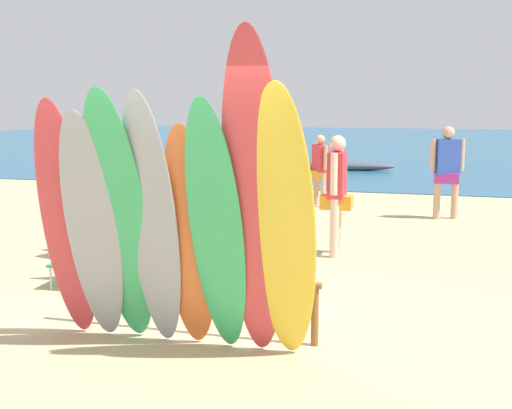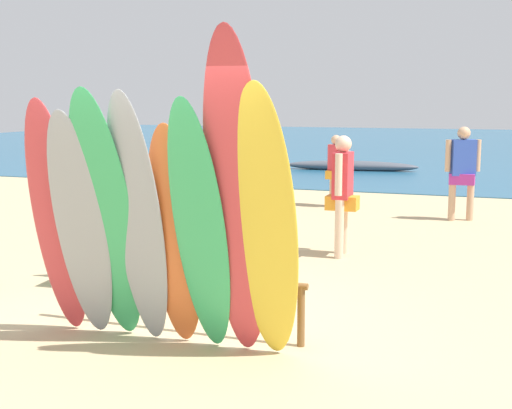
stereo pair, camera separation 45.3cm
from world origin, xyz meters
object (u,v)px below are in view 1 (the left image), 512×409
(surfboard_red_0, at_px, (66,220))
(surfboard_grey_1, at_px, (92,229))
(surfboard_green_5, at_px, (216,229))
(beach_chair_red, at_px, (80,249))
(beachgoer_by_water, at_px, (447,166))
(surfboard_grey_3, at_px, (152,222))
(surfboard_yellow_7, at_px, (284,225))
(beachgoer_midbeach, at_px, (320,165))
(beachgoer_near_rack, at_px, (184,184))
(surfboard_green_2, at_px, (119,220))
(surfboard_orange_4, at_px, (189,238))
(distant_boat, at_px, (328,166))
(surfboard_rack, at_px, (191,286))
(beach_chair_striped, at_px, (78,226))
(surfboard_red_6, at_px, (254,199))
(beachgoer_strolling, at_px, (337,187))

(surfboard_red_0, bearing_deg, surfboard_grey_1, -13.69)
(surfboard_green_5, relative_size, beach_chair_red, 2.83)
(surfboard_green_5, xyz_separation_m, beachgoer_by_water, (1.67, 8.13, -0.13))
(surfboard_grey_3, relative_size, surfboard_yellow_7, 0.98)
(surfboard_grey_1, bearing_deg, surfboard_green_5, -3.91)
(surfboard_red_0, xyz_separation_m, beachgoer_midbeach, (0.54, 8.98, -0.26))
(beachgoer_near_rack, bearing_deg, beachgoer_by_water, -44.90)
(surfboard_green_2, distance_m, surfboard_orange_4, 0.65)
(surfboard_orange_4, bearing_deg, beachgoer_near_rack, 110.24)
(surfboard_green_2, bearing_deg, surfboard_green_5, -1.39)
(distant_boat, bearing_deg, surfboard_yellow_7, -80.33)
(surfboard_rack, xyz_separation_m, surfboard_grey_1, (-0.73, -0.56, 0.62))
(surfboard_orange_4, distance_m, beachgoer_midbeach, 8.94)
(beach_chair_striped, xyz_separation_m, distant_boat, (1.11, 13.36, -0.27))
(surfboard_green_5, xyz_separation_m, beachgoer_near_rack, (-2.05, 4.21, -0.16))
(beachgoer_near_rack, relative_size, beachgoer_midbeach, 1.12)
(surfboard_orange_4, xyz_separation_m, surfboard_green_5, (0.30, -0.12, 0.11))
(surfboard_red_6, bearing_deg, beach_chair_red, 141.23)
(surfboard_grey_3, relative_size, beachgoer_midbeach, 1.58)
(surfboard_red_0, bearing_deg, beach_chair_red, 118.48)
(beachgoer_midbeach, relative_size, beach_chair_striped, 1.76)
(surfboard_green_5, height_order, beach_chair_striped, surfboard_green_5)
(surfboard_grey_1, relative_size, surfboard_grey_3, 0.94)
(surfboard_green_5, bearing_deg, beachgoer_near_rack, 119.12)
(beachgoer_by_water, relative_size, beachgoer_midbeach, 1.16)
(surfboard_grey_3, distance_m, beachgoer_near_rack, 4.45)
(surfboard_orange_4, relative_size, surfboard_yellow_7, 0.85)
(surfboard_red_0, xyz_separation_m, surfboard_grey_1, (0.32, -0.08, -0.05))
(surfboard_red_6, height_order, beachgoer_midbeach, surfboard_red_6)
(beach_chair_striped, bearing_deg, surfboard_grey_3, -34.15)
(surfboard_yellow_7, bearing_deg, beachgoer_by_water, 83.69)
(surfboard_green_2, relative_size, distant_boat, 0.58)
(surfboard_green_5, relative_size, beachgoer_midbeach, 1.55)
(beach_chair_red, bearing_deg, surfboard_green_2, -54.47)
(beachgoer_by_water, distance_m, beachgoer_strolling, 3.99)
(beachgoer_strolling, relative_size, beachgoer_midbeach, 1.15)
(surfboard_red_6, relative_size, beach_chair_red, 3.50)
(beachgoer_midbeach, bearing_deg, beachgoer_strolling, 154.38)
(surfboard_red_0, bearing_deg, surfboard_yellow_7, -0.02)
(surfboard_green_2, height_order, surfboard_yellow_7, surfboard_yellow_7)
(surfboard_red_6, xyz_separation_m, beach_chair_red, (-2.80, 1.89, -0.99))
(surfboard_grey_3, height_order, surfboard_orange_4, surfboard_grey_3)
(beachgoer_strolling, bearing_deg, distant_boat, -169.27)
(surfboard_red_0, bearing_deg, surfboard_orange_4, 3.73)
(surfboard_grey_1, relative_size, beachgoer_strolling, 1.29)
(surfboard_red_6, bearing_deg, beachgoer_near_rack, 114.78)
(beachgoer_midbeach, relative_size, beach_chair_red, 1.83)
(surfboard_green_2, distance_m, beachgoer_midbeach, 9.05)
(surfboard_rack, distance_m, beachgoer_by_water, 7.90)
(beachgoer_strolling, bearing_deg, beach_chair_red, -47.66)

